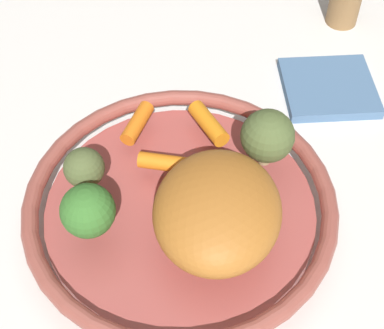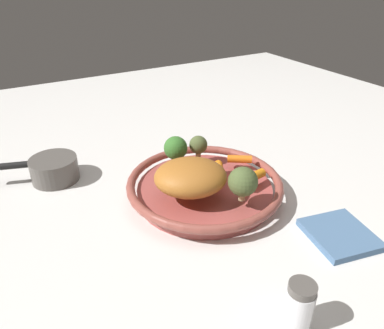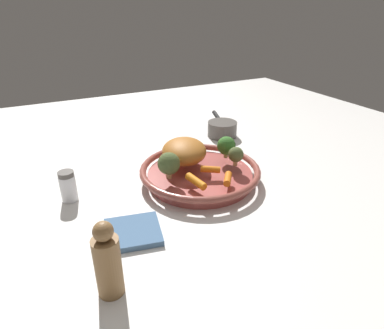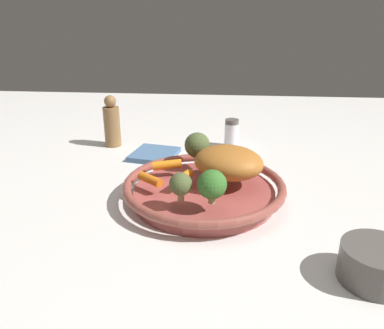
{
  "view_description": "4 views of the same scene",
  "coord_description": "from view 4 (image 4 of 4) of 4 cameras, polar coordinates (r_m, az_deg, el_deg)",
  "views": [
    {
      "loc": [
        0.09,
        0.36,
        0.55
      ],
      "look_at": [
        -0.02,
        -0.02,
        0.07
      ],
      "focal_mm": 54.56,
      "sensor_mm": 36.0,
      "label": 1
    },
    {
      "loc": [
        -0.58,
        0.37,
        0.47
      ],
      "look_at": [
        0.01,
        0.03,
        0.08
      ],
      "focal_mm": 34.41,
      "sensor_mm": 36.0,
      "label": 2
    },
    {
      "loc": [
        -0.39,
        -0.74,
        0.47
      ],
      "look_at": [
        -0.03,
        -0.01,
        0.06
      ],
      "focal_mm": 30.8,
      "sensor_mm": 36.0,
      "label": 3
    },
    {
      "loc": [
        0.75,
        0.04,
        0.39
      ],
      "look_at": [
        0.01,
        -0.02,
        0.09
      ],
      "focal_mm": 36.81,
      "sensor_mm": 36.0,
      "label": 4
    }
  ],
  "objects": [
    {
      "name": "ground_plane",
      "position": [
        0.85,
        1.72,
        -5.18
      ],
      "size": [
        2.15,
        2.15,
        0.0
      ],
      "primitive_type": "plane",
      "color": "silver"
    },
    {
      "name": "baby_carrot_right",
      "position": [
        0.82,
        -1.33,
        -1.92
      ],
      "size": [
        0.06,
        0.04,
        0.02
      ],
      "primitive_type": "cylinder",
      "rotation": [
        1.51,
        0.0,
        4.22
      ],
      "color": "orange",
      "rests_on": "serving_bowl"
    },
    {
      "name": "salt_shaker",
      "position": [
        1.16,
        5.75,
        4.5
      ],
      "size": [
        0.04,
        0.04,
        0.08
      ],
      "color": "white",
      "rests_on": "ground_plane"
    },
    {
      "name": "dish_towel",
      "position": [
        1.09,
        -5.46,
        1.47
      ],
      "size": [
        0.14,
        0.14,
        0.01
      ],
      "primitive_type": "cube",
      "rotation": [
        0.0,
        0.0,
        -0.21
      ],
      "color": "#4C7099",
      "rests_on": "ground_plane"
    },
    {
      "name": "baby_carrot_near_rim",
      "position": [
        0.82,
        -6.08,
        -2.16
      ],
      "size": [
        0.05,
        0.06,
        0.02
      ],
      "primitive_type": "cylinder",
      "rotation": [
        1.55,
        0.0,
        5.64
      ],
      "color": "orange",
      "rests_on": "serving_bowl"
    },
    {
      "name": "saucepan",
      "position": [
        0.67,
        25.51,
        -12.93
      ],
      "size": [
        0.11,
        0.2,
        0.06
      ],
      "color": "#56514C",
      "rests_on": "ground_plane"
    },
    {
      "name": "serving_bowl",
      "position": [
        0.84,
        1.74,
        -3.7
      ],
      "size": [
        0.34,
        0.34,
        0.05
      ],
      "color": "#A84C47",
      "rests_on": "ground_plane"
    },
    {
      "name": "broccoli_floret_edge",
      "position": [
        0.91,
        0.76,
        2.79
      ],
      "size": [
        0.06,
        0.06,
        0.07
      ],
      "color": "tan",
      "rests_on": "serving_bowl"
    },
    {
      "name": "broccoli_floret_large",
      "position": [
        0.72,
        2.92,
        -2.92
      ],
      "size": [
        0.06,
        0.06,
        0.07
      ],
      "color": "#9BA566",
      "rests_on": "serving_bowl"
    },
    {
      "name": "roast_chicken_piece",
      "position": [
        0.84,
        5.32,
        0.32
      ],
      "size": [
        0.18,
        0.19,
        0.07
      ],
      "primitive_type": "ellipsoid",
      "rotation": [
        0.0,
        0.0,
        1.16
      ],
      "color": "#B06827",
      "rests_on": "serving_bowl"
    },
    {
      "name": "baby_carrot_left",
      "position": [
        0.89,
        -3.63,
        -0.04
      ],
      "size": [
        0.03,
        0.07,
        0.02
      ],
      "primitive_type": "cylinder",
      "rotation": [
        1.5,
        0.0,
        3.35
      ],
      "color": "orange",
      "rests_on": "serving_bowl"
    },
    {
      "name": "pepper_mill",
      "position": [
        1.18,
        -11.53,
        5.88
      ],
      "size": [
        0.05,
        0.05,
        0.15
      ],
      "color": "olive",
      "rests_on": "ground_plane"
    },
    {
      "name": "broccoli_floret_mid",
      "position": [
        0.73,
        -1.65,
        -2.9
      ],
      "size": [
        0.04,
        0.04,
        0.06
      ],
      "color": "tan",
      "rests_on": "serving_bowl"
    }
  ]
}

